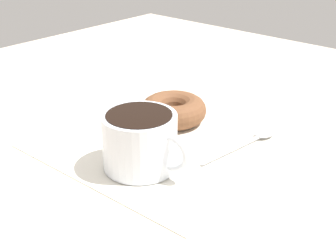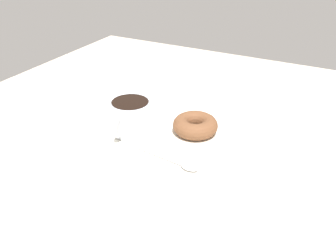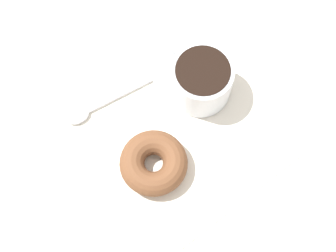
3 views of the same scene
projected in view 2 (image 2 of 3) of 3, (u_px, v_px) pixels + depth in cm
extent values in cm
cube|color=beige|center=(175.00, 138.00, 85.25)|extent=(120.00, 120.00, 2.00)
cube|color=white|center=(168.00, 134.00, 84.33)|extent=(31.71, 31.71, 0.30)
cylinder|color=silver|center=(131.00, 116.00, 83.91)|extent=(9.45, 9.45, 7.15)
cylinder|color=black|center=(130.00, 103.00, 82.27)|extent=(8.25, 8.25, 0.60)
torus|color=silver|center=(119.00, 127.00, 79.81)|extent=(4.96, 1.24, 4.91)
torus|color=brown|center=(195.00, 125.00, 83.90)|extent=(10.16, 10.16, 3.71)
ellipsoid|color=silver|center=(190.00, 167.00, 72.27)|extent=(2.83, 3.87, 0.90)
cylinder|color=silver|center=(160.00, 156.00, 75.88)|extent=(2.04, 11.75, 0.56)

